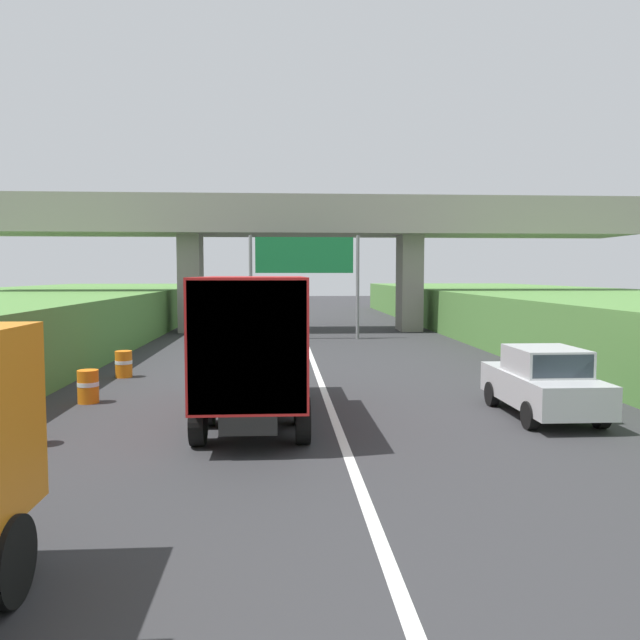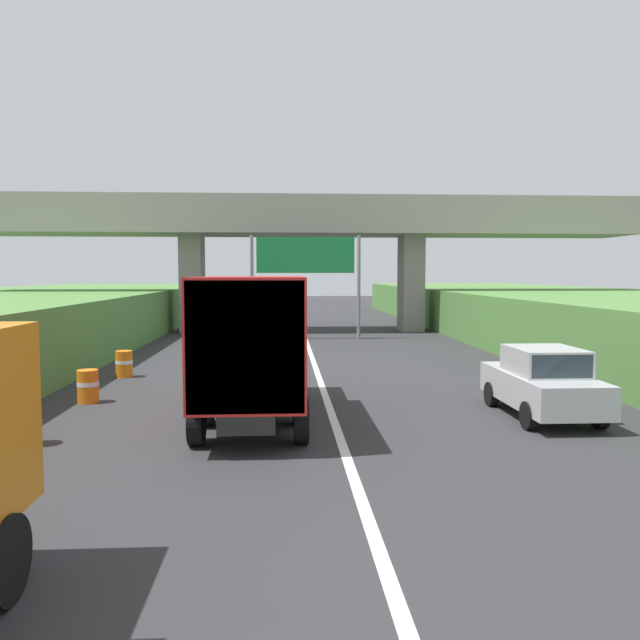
% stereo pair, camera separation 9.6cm
% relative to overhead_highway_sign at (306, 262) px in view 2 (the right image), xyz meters
% --- Properties ---
extents(lane_centre_stripe, '(0.20, 103.69, 0.01)m').
position_rel_overhead_highway_sign_xyz_m(lane_centre_stripe, '(0.00, -3.07, -4.11)').
color(lane_centre_stripe, white).
rests_on(lane_centre_stripe, ground).
extents(overpass_bridge, '(40.00, 4.80, 8.04)m').
position_rel_overhead_highway_sign_xyz_m(overpass_bridge, '(0.00, 4.89, 1.99)').
color(overpass_bridge, gray).
rests_on(overpass_bridge, ground).
extents(overhead_highway_sign, '(5.88, 0.18, 5.54)m').
position_rel_overhead_highway_sign_xyz_m(overhead_highway_sign, '(0.00, 0.00, 0.00)').
color(overhead_highway_sign, slate).
rests_on(overhead_highway_sign, ground).
extents(truck_red, '(2.44, 7.30, 3.44)m').
position_rel_overhead_highway_sign_xyz_m(truck_red, '(-1.91, -18.35, -2.18)').
color(truck_red, black).
rests_on(truck_red, ground).
extents(car_silver, '(1.86, 4.10, 1.72)m').
position_rel_overhead_highway_sign_xyz_m(car_silver, '(5.14, -18.55, -3.26)').
color(car_silver, '#B2B5B7').
rests_on(car_silver, ground).
extents(car_yellow, '(1.86, 4.10, 1.72)m').
position_rel_overhead_highway_sign_xyz_m(car_yellow, '(-1.82, 24.20, -3.26)').
color(car_yellow, gold).
rests_on(car_yellow, ground).
extents(construction_barrel_2, '(0.57, 0.57, 0.90)m').
position_rel_overhead_highway_sign_xyz_m(construction_barrel_2, '(-6.50, -20.41, -3.66)').
color(construction_barrel_2, orange).
rests_on(construction_barrel_2, ground).
extents(construction_barrel_3, '(0.57, 0.57, 0.90)m').
position_rel_overhead_highway_sign_xyz_m(construction_barrel_3, '(-6.52, -16.17, -3.66)').
color(construction_barrel_3, orange).
rests_on(construction_barrel_3, ground).
extents(construction_barrel_4, '(0.57, 0.57, 0.90)m').
position_rel_overhead_highway_sign_xyz_m(construction_barrel_4, '(-6.60, -11.93, -3.66)').
color(construction_barrel_4, orange).
rests_on(construction_barrel_4, ground).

